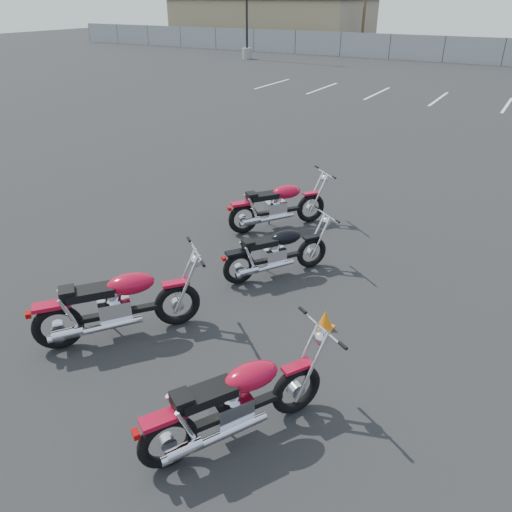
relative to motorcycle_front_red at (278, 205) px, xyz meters
The scene contains 10 objects.
ground 3.16m from the motorcycle_front_red, 77.16° to the right, with size 120.00×120.00×0.00m, color black.
motorcycle_front_red is the anchor object (origin of this frame).
motorcycle_second_black 2.04m from the motorcycle_front_red, 62.69° to the right, with size 1.52×1.88×1.01m.
motorcycle_third_red 4.50m from the motorcycle_front_red, 92.04° to the right, with size 1.91×2.15×1.19m.
motorcycle_rear_red 5.71m from the motorcycle_front_red, 66.62° to the right, with size 1.57×2.17×1.13m.
training_cone_near 3.67m from the motorcycle_front_red, 50.91° to the right, with size 0.25×0.25×0.30m.
light_pole_west 31.60m from the motorcycle_front_red, 122.23° to the left, with size 0.80×0.70×10.30m.
chainlink_fence 31.97m from the motorcycle_front_red, 88.76° to the left, with size 80.06×0.06×1.80m.
tan_building_west 44.44m from the motorcycle_front_red, 118.67° to the left, with size 18.40×10.40×4.30m.
parking_line_stripes 17.07m from the motorcycle_front_red, 96.08° to the left, with size 15.12×4.00×0.01m.
Camera 1 is at (3.78, -5.56, 4.39)m, focal length 35.00 mm.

